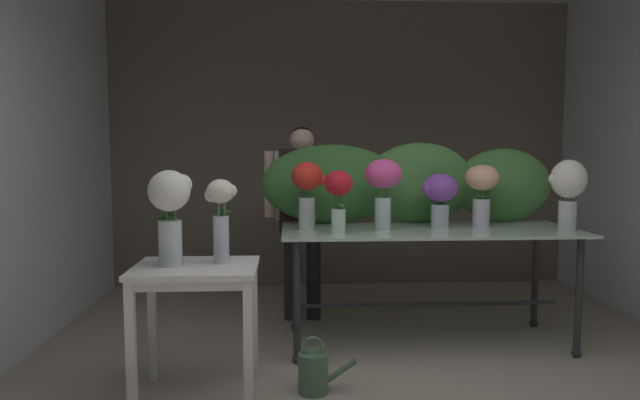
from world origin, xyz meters
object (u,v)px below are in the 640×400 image
at_px(vase_ivory_stock, 569,187).
at_px(vase_crimson_peonies, 339,193).
at_px(florist, 302,201).
at_px(side_table_white, 196,284).
at_px(vase_cream_lisianthus_tall, 221,213).
at_px(vase_peach_ranunculus, 482,188).
at_px(watering_can, 314,372).
at_px(vase_violet_hydrangea, 440,195).
at_px(vase_white_roses_tall, 170,207).
at_px(vase_scarlet_tulips, 307,188).
at_px(vase_fuchsia_lilies, 383,183).
at_px(display_table_glass, 428,245).

xyz_separation_m(vase_ivory_stock, vase_crimson_peonies, (-1.63, -0.04, -0.04)).
bearing_deg(vase_ivory_stock, florist, 155.42).
xyz_separation_m(side_table_white, florist, (0.65, 1.46, 0.35)).
bearing_deg(vase_cream_lisianthus_tall, vase_crimson_peonies, 35.28).
xyz_separation_m(vase_peach_ranunculus, watering_can, (-1.29, -0.86, -1.03)).
xyz_separation_m(vase_violet_hydrangea, vase_white_roses_tall, (-1.78, -0.82, 0.00)).
distance_m(vase_scarlet_tulips, vase_crimson_peonies, 0.29).
bearing_deg(florist, side_table_white, -114.04).
relative_size(florist, vase_cream_lisianthus_tall, 3.30).
relative_size(vase_peach_ranunculus, vase_white_roses_tall, 0.85).
bearing_deg(vase_peach_ranunculus, vase_fuchsia_lilies, -170.99).
height_order(vase_scarlet_tulips, vase_violet_hydrangea, vase_scarlet_tulips).
height_order(florist, vase_crimson_peonies, florist).
relative_size(vase_crimson_peonies, vase_white_roses_tall, 0.79).
bearing_deg(display_table_glass, vase_scarlet_tulips, -177.87).
bearing_deg(vase_scarlet_tulips, vase_ivory_stock, -5.00).
relative_size(vase_fuchsia_lilies, vase_scarlet_tulips, 1.04).
distance_m(vase_fuchsia_lilies, watering_can, 1.41).
height_order(vase_violet_hydrangea, vase_crimson_peonies, vase_crimson_peonies).
relative_size(vase_peach_ranunculus, vase_scarlet_tulips, 0.95).
xyz_separation_m(vase_white_roses_tall, vase_cream_lisianthus_tall, (0.28, 0.05, -0.04)).
relative_size(display_table_glass, vase_fuchsia_lilies, 4.21).
bearing_deg(vase_violet_hydrangea, side_table_white, -153.35).
bearing_deg(vase_cream_lisianthus_tall, watering_can, -6.03).
height_order(vase_scarlet_tulips, vase_crimson_peonies, vase_scarlet_tulips).
relative_size(vase_peach_ranunculus, watering_can, 1.32).
height_order(side_table_white, vase_crimson_peonies, vase_crimson_peonies).
bearing_deg(vase_peach_ranunculus, florist, 155.28).
height_order(vase_ivory_stock, vase_white_roses_tall, vase_ivory_stock).
xyz_separation_m(side_table_white, vase_fuchsia_lilies, (1.21, 0.74, 0.54)).
distance_m(side_table_white, vase_white_roses_tall, 0.47).
relative_size(display_table_glass, vase_violet_hydrangea, 5.34).
bearing_deg(vase_cream_lisianthus_tall, side_table_white, -157.77).
distance_m(display_table_glass, vase_crimson_peonies, 0.83).
xyz_separation_m(florist, vase_scarlet_tulips, (0.02, -0.69, 0.15)).
height_order(vase_peach_ranunculus, vase_fuchsia_lilies, vase_fuchsia_lilies).
distance_m(vase_scarlet_tulips, vase_violet_hydrangea, 0.98).
height_order(vase_fuchsia_lilies, vase_white_roses_tall, vase_fuchsia_lilies).
height_order(florist, vase_white_roses_tall, florist).
distance_m(vase_peach_ranunculus, vase_fuchsia_lilies, 0.77).
distance_m(florist, vase_peach_ranunculus, 1.46).
height_order(side_table_white, vase_white_roses_tall, vase_white_roses_tall).
xyz_separation_m(vase_scarlet_tulips, vase_cream_lisianthus_tall, (-0.53, -0.72, -0.10)).
bearing_deg(vase_crimson_peonies, vase_peach_ranunculus, 14.33).
xyz_separation_m(side_table_white, vase_peach_ranunculus, (1.97, 0.86, 0.49)).
xyz_separation_m(vase_ivory_stock, watering_can, (-1.83, -0.61, -1.05)).
distance_m(vase_violet_hydrangea, watering_can, 1.61).
relative_size(florist, vase_white_roses_tall, 2.97).
bearing_deg(vase_ivory_stock, vase_fuchsia_lilies, 174.60).
bearing_deg(vase_peach_ranunculus, vase_violet_hydrangea, -174.39).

